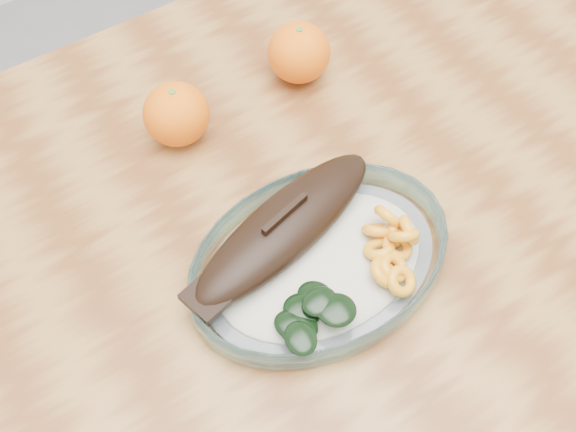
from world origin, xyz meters
The scene contains 4 objects.
dining_table centered at (0.00, 0.00, 0.65)m, with size 1.20×0.80×0.75m.
plated_meal centered at (-0.01, -0.04, 0.77)m, with size 0.52×0.52×0.08m.
orange_left centered at (-0.04, 0.19, 0.79)m, with size 0.07×0.07×0.07m, color #F56405.
orange_right centered at (0.12, 0.20, 0.79)m, with size 0.08×0.08×0.08m, color #F56405.
Camera 1 is at (-0.23, -0.33, 1.40)m, focal length 45.00 mm.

